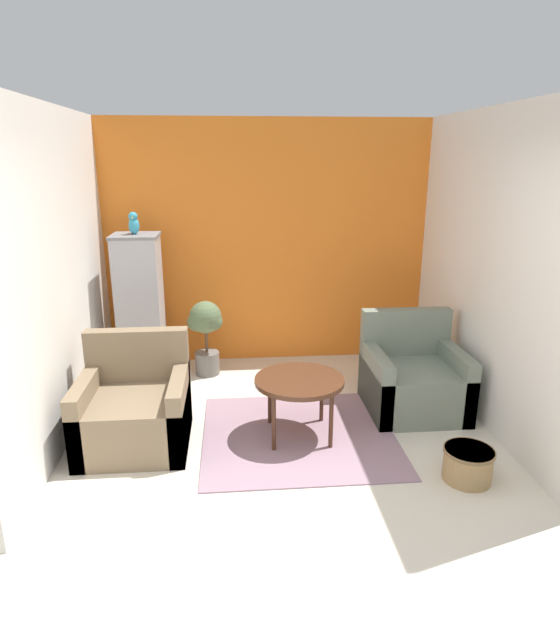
{
  "coord_description": "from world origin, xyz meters",
  "views": [
    {
      "loc": [
        -0.39,
        -2.83,
        2.31
      ],
      "look_at": [
        0.0,
        1.59,
        0.95
      ],
      "focal_mm": 30.0,
      "sensor_mm": 36.0,
      "label": 1
    }
  ],
  "objects_px": {
    "armchair_right": "(413,380)",
    "birdcage": "(141,310)",
    "coffee_table": "(299,384)",
    "armchair_left": "(135,411)",
    "potted_plant": "(206,329)",
    "wicker_basket": "(468,463)",
    "parrot": "(134,224)"
  },
  "relations": [
    {
      "from": "armchair_left",
      "to": "birdcage",
      "type": "distance_m",
      "value": 1.5
    },
    {
      "from": "armchair_right",
      "to": "wicker_basket",
      "type": "height_order",
      "value": "armchair_right"
    },
    {
      "from": "coffee_table",
      "to": "birdcage",
      "type": "relative_size",
      "value": 0.48
    },
    {
      "from": "parrot",
      "to": "potted_plant",
      "type": "bearing_deg",
      "value": 3.72
    },
    {
      "from": "parrot",
      "to": "potted_plant",
      "type": "xyz_separation_m",
      "value": [
        0.67,
        0.04,
        -1.14
      ]
    },
    {
      "from": "armchair_left",
      "to": "armchair_right",
      "type": "height_order",
      "value": "same"
    },
    {
      "from": "potted_plant",
      "to": "wicker_basket",
      "type": "distance_m",
      "value": 3.03
    },
    {
      "from": "birdcage",
      "to": "potted_plant",
      "type": "bearing_deg",
      "value": 3.88
    },
    {
      "from": "potted_plant",
      "to": "armchair_left",
      "type": "bearing_deg",
      "value": -109.84
    },
    {
      "from": "coffee_table",
      "to": "parrot",
      "type": "height_order",
      "value": "parrot"
    },
    {
      "from": "armchair_left",
      "to": "potted_plant",
      "type": "distance_m",
      "value": 1.57
    },
    {
      "from": "armchair_right",
      "to": "birdcage",
      "type": "xyz_separation_m",
      "value": [
        -2.65,
        0.99,
        0.47
      ]
    },
    {
      "from": "birdcage",
      "to": "armchair_left",
      "type": "bearing_deg",
      "value": -84.33
    },
    {
      "from": "armchair_left",
      "to": "potted_plant",
      "type": "bearing_deg",
      "value": 70.16
    },
    {
      "from": "coffee_table",
      "to": "armchair_left",
      "type": "relative_size",
      "value": 0.84
    },
    {
      "from": "birdcage",
      "to": "parrot",
      "type": "distance_m",
      "value": 0.9
    },
    {
      "from": "coffee_table",
      "to": "birdcage",
      "type": "xyz_separation_m",
      "value": [
        -1.51,
        1.42,
        0.28
      ]
    },
    {
      "from": "armchair_right",
      "to": "parrot",
      "type": "xyz_separation_m",
      "value": [
        -2.65,
        1.0,
        1.37
      ]
    },
    {
      "from": "armchair_left",
      "to": "potted_plant",
      "type": "relative_size",
      "value": 1.08
    },
    {
      "from": "potted_plant",
      "to": "wicker_basket",
      "type": "xyz_separation_m",
      "value": [
        2.01,
        -2.23,
        -0.39
      ]
    },
    {
      "from": "wicker_basket",
      "to": "armchair_right",
      "type": "bearing_deg",
      "value": 91.56
    },
    {
      "from": "armchair_right",
      "to": "birdcage",
      "type": "relative_size",
      "value": 0.58
    },
    {
      "from": "armchair_right",
      "to": "wicker_basket",
      "type": "bearing_deg",
      "value": -88.44
    },
    {
      "from": "parrot",
      "to": "potted_plant",
      "type": "distance_m",
      "value": 1.33
    },
    {
      "from": "coffee_table",
      "to": "armchair_right",
      "type": "bearing_deg",
      "value": 20.34
    },
    {
      "from": "armchair_right",
      "to": "potted_plant",
      "type": "distance_m",
      "value": 2.25
    },
    {
      "from": "armchair_left",
      "to": "armchair_right",
      "type": "relative_size",
      "value": 1.0
    },
    {
      "from": "coffee_table",
      "to": "armchair_left",
      "type": "xyz_separation_m",
      "value": [
        -1.37,
        0.0,
        -0.19
      ]
    },
    {
      "from": "armchair_right",
      "to": "wicker_basket",
      "type": "relative_size",
      "value": 2.42
    },
    {
      "from": "armchair_left",
      "to": "birdcage",
      "type": "height_order",
      "value": "birdcage"
    },
    {
      "from": "birdcage",
      "to": "parrot",
      "type": "height_order",
      "value": "parrot"
    },
    {
      "from": "parrot",
      "to": "wicker_basket",
      "type": "bearing_deg",
      "value": -39.17
    }
  ]
}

